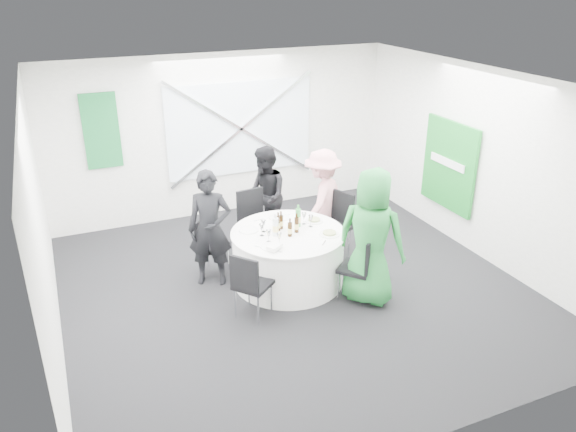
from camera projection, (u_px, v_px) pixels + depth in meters
name	position (u px, v px, depth m)	size (l,w,h in m)	color
floor	(294.00, 288.00, 7.73)	(6.00, 6.00, 0.00)	black
ceiling	(295.00, 82.00, 6.60)	(6.00, 6.00, 0.00)	silver
wall_back	(223.00, 135.00, 9.69)	(6.00, 6.00, 0.00)	silver
wall_front	(442.00, 314.00, 4.65)	(6.00, 6.00, 0.00)	silver
wall_left	(42.00, 233.00, 6.07)	(6.00, 6.00, 0.00)	silver
wall_right	(480.00, 164.00, 8.26)	(6.00, 6.00, 0.00)	silver
window_panel	(240.00, 128.00, 9.72)	(2.60, 0.03, 1.60)	silver
window_brace_a	(241.00, 129.00, 9.69)	(0.05, 0.05, 3.16)	silver
window_brace_b	(241.00, 129.00, 9.69)	(0.05, 0.05, 3.16)	silver
green_banner	(101.00, 131.00, 8.79)	(0.55, 0.04, 1.20)	#136330
green_sign	(449.00, 165.00, 8.82)	(0.05, 1.20, 1.40)	#177E27
banquet_table	(288.00, 257.00, 7.74)	(1.56, 1.56, 0.76)	white
chair_back	(254.00, 217.00, 8.48)	(0.50, 0.51, 1.00)	black
chair_back_left	(208.00, 242.00, 7.92)	(0.54, 0.54, 0.84)	black
chair_back_right	(337.00, 220.00, 8.39)	(0.61, 0.60, 1.00)	black
chair_front_right	(362.00, 264.00, 7.25)	(0.58, 0.58, 0.91)	black
chair_front_left	(249.00, 281.00, 6.85)	(0.58, 0.58, 0.90)	black
person_man_back_left	(210.00, 229.00, 7.57)	(0.59, 0.39, 1.63)	black
person_man_back	(265.00, 197.00, 8.71)	(0.77, 0.42, 1.58)	black
person_woman_pink	(322.00, 200.00, 8.58)	(1.02, 0.48, 1.58)	pink
person_woman_green	(371.00, 237.00, 7.11)	(0.89, 0.58, 1.82)	#248538
plate_back	(279.00, 217.00, 8.03)	(0.29, 0.29, 0.01)	white
plate_back_left	(249.00, 230.00, 7.64)	(0.27, 0.27, 0.01)	white
plate_back_right	(314.00, 220.00, 7.92)	(0.26, 0.26, 0.04)	white
plate_front_right	(329.00, 234.00, 7.52)	(0.27, 0.27, 0.04)	white
plate_front_left	(270.00, 247.00, 7.18)	(0.25, 0.25, 0.01)	white
napkin	(274.00, 247.00, 7.10)	(0.19, 0.13, 0.05)	white
beer_bottle_a	(278.00, 224.00, 7.60)	(0.06, 0.06, 0.27)	#331C09
beer_bottle_b	(281.00, 222.00, 7.66)	(0.06, 0.06, 0.25)	#331C09
beer_bottle_c	(297.00, 225.00, 7.55)	(0.06, 0.06, 0.28)	#331C09
beer_bottle_d	(290.00, 230.00, 7.44)	(0.06, 0.06, 0.26)	#331C09
green_water_bottle	(298.00, 218.00, 7.72)	(0.08, 0.08, 0.32)	green
clear_water_bottle	(275.00, 227.00, 7.46)	(0.08, 0.08, 0.31)	white
wine_glass_a	(279.00, 236.00, 7.19)	(0.07, 0.07, 0.17)	white
wine_glass_b	(311.00, 218.00, 7.71)	(0.07, 0.07, 0.17)	white
wine_glass_c	(263.00, 223.00, 7.56)	(0.07, 0.07, 0.17)	white
wine_glass_d	(262.00, 227.00, 7.44)	(0.07, 0.07, 0.17)	white
wine_glass_e	(268.00, 233.00, 7.27)	(0.07, 0.07, 0.17)	white
wine_glass_f	(304.00, 216.00, 7.79)	(0.07, 0.07, 0.17)	white
fork_a	(260.00, 247.00, 7.18)	(0.01, 0.15, 0.01)	silver
knife_a	(277.00, 251.00, 7.08)	(0.01, 0.15, 0.01)	silver
fork_b	(324.00, 243.00, 7.28)	(0.01, 0.15, 0.01)	silver
knife_b	(330.00, 231.00, 7.61)	(0.01, 0.15, 0.01)	silver
fork_c	(285.00, 215.00, 8.12)	(0.01, 0.15, 0.01)	silver
knife_c	(259.00, 220.00, 7.95)	(0.01, 0.15, 0.01)	silver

